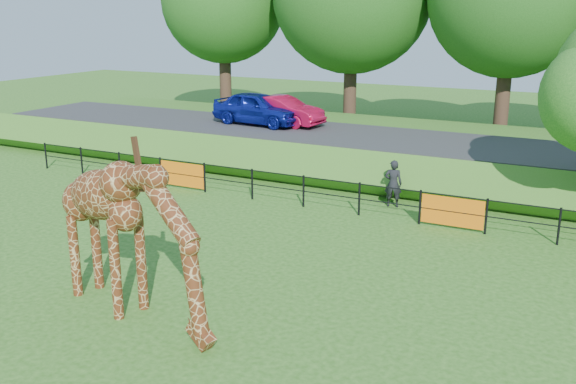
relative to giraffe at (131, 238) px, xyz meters
name	(u,v)px	position (x,y,z in m)	size (l,w,h in m)	color
ground	(226,315)	(1.75, 0.89, -1.78)	(90.00, 90.00, 0.00)	#275916
giraffe	(131,238)	(0.00, 0.00, 0.00)	(4.98, 0.91, 3.55)	#582812
perimeter_fence	(359,199)	(1.75, 8.89, -1.23)	(28.07, 0.10, 1.10)	black
embankment	(424,152)	(1.75, 16.39, -1.13)	(40.00, 9.00, 1.30)	#275916
road	(414,142)	(1.75, 14.89, -0.42)	(40.00, 5.00, 0.12)	#2D2C2F
car_blue	(258,108)	(-5.63, 15.26, 0.38)	(1.75, 4.34, 1.48)	#1422A4
car_red	(282,111)	(-4.63, 15.63, 0.29)	(1.37, 3.93, 1.29)	#C20D39
visitor	(393,184)	(2.41, 10.30, -0.97)	(0.59, 0.39, 1.61)	black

